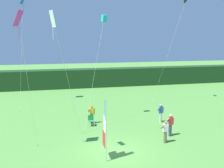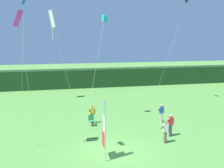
{
  "view_description": "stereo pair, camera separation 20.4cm",
  "coord_description": "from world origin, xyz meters",
  "px_view_note": "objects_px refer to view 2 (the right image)",
  "views": [
    {
      "loc": [
        -3.62,
        -15.28,
        7.35
      ],
      "look_at": [
        0.46,
        2.54,
        4.07
      ],
      "focal_mm": 41.24,
      "sensor_mm": 36.0,
      "label": 1
    },
    {
      "loc": [
        -3.43,
        -15.33,
        7.35
      ],
      "look_at": [
        0.46,
        2.54,
        4.07
      ],
      "focal_mm": 41.24,
      "sensor_mm": 36.0,
      "label": 2
    }
  ],
  "objects_px": {
    "folding_chair": "(91,120)",
    "kite_black_delta_5": "(187,0)",
    "kite_white_diamond_3": "(54,27)",
    "kite_cyan_box_4": "(104,19)",
    "kite_magenta_diamond_1": "(19,25)",
    "person_near_banner": "(92,114)",
    "kite_blue_diamond_2": "(24,6)",
    "person_far_left": "(161,113)",
    "person_far_right": "(171,125)",
    "banner_flag": "(104,131)",
    "person_mid_field": "(165,131)"
  },
  "relations": [
    {
      "from": "kite_magenta_diamond_1",
      "to": "kite_blue_diamond_2",
      "type": "relative_size",
      "value": 0.76
    },
    {
      "from": "folding_chair",
      "to": "person_mid_field",
      "type": "bearing_deg",
      "value": -46.2
    },
    {
      "from": "kite_magenta_diamond_1",
      "to": "kite_white_diamond_3",
      "type": "height_order",
      "value": "kite_magenta_diamond_1"
    },
    {
      "from": "banner_flag",
      "to": "folding_chair",
      "type": "xyz_separation_m",
      "value": [
        0.07,
        6.32,
        -1.34
      ]
    },
    {
      "from": "person_mid_field",
      "to": "person_far_left",
      "type": "bearing_deg",
      "value": 70.59
    },
    {
      "from": "banner_flag",
      "to": "kite_black_delta_5",
      "type": "relative_size",
      "value": 0.33
    },
    {
      "from": "kite_magenta_diamond_1",
      "to": "kite_blue_diamond_2",
      "type": "height_order",
      "value": "kite_blue_diamond_2"
    },
    {
      "from": "person_near_banner",
      "to": "kite_magenta_diamond_1",
      "type": "relative_size",
      "value": 0.18
    },
    {
      "from": "folding_chair",
      "to": "kite_cyan_box_4",
      "type": "bearing_deg",
      "value": 44.46
    },
    {
      "from": "kite_blue_diamond_2",
      "to": "person_far_left",
      "type": "bearing_deg",
      "value": -38.33
    },
    {
      "from": "folding_chair",
      "to": "kite_blue_diamond_2",
      "type": "height_order",
      "value": "kite_blue_diamond_2"
    },
    {
      "from": "kite_blue_diamond_2",
      "to": "kite_black_delta_5",
      "type": "height_order",
      "value": "kite_blue_diamond_2"
    },
    {
      "from": "person_mid_field",
      "to": "kite_magenta_diamond_1",
      "type": "height_order",
      "value": "kite_magenta_diamond_1"
    },
    {
      "from": "banner_flag",
      "to": "kite_black_delta_5",
      "type": "bearing_deg",
      "value": 46.45
    },
    {
      "from": "person_far_right",
      "to": "kite_magenta_diamond_1",
      "type": "bearing_deg",
      "value": -175.17
    },
    {
      "from": "kite_black_delta_5",
      "to": "kite_cyan_box_4",
      "type": "bearing_deg",
      "value": -156.52
    },
    {
      "from": "kite_magenta_diamond_1",
      "to": "kite_cyan_box_4",
      "type": "xyz_separation_m",
      "value": [
        6.23,
        5.95,
        0.82
      ]
    },
    {
      "from": "banner_flag",
      "to": "folding_chair",
      "type": "bearing_deg",
      "value": 89.41
    },
    {
      "from": "kite_white_diamond_3",
      "to": "kite_cyan_box_4",
      "type": "xyz_separation_m",
      "value": [
        4.22,
        7.08,
        0.98
      ]
    },
    {
      "from": "person_mid_field",
      "to": "kite_black_delta_5",
      "type": "distance_m",
      "value": 16.35
    },
    {
      "from": "folding_chair",
      "to": "kite_black_delta_5",
      "type": "distance_m",
      "value": 16.75
    },
    {
      "from": "folding_chair",
      "to": "kite_black_delta_5",
      "type": "xyz_separation_m",
      "value": [
        11.39,
        5.73,
        10.86
      ]
    },
    {
      "from": "folding_chair",
      "to": "kite_cyan_box_4",
      "type": "xyz_separation_m",
      "value": [
        1.43,
        1.41,
        8.41
      ]
    },
    {
      "from": "folding_chair",
      "to": "kite_white_diamond_3",
      "type": "bearing_deg",
      "value": -116.18
    },
    {
      "from": "person_far_left",
      "to": "person_far_right",
      "type": "height_order",
      "value": "person_far_right"
    },
    {
      "from": "person_mid_field",
      "to": "person_far_right",
      "type": "bearing_deg",
      "value": 50.77
    },
    {
      "from": "banner_flag",
      "to": "kite_blue_diamond_2",
      "type": "bearing_deg",
      "value": 110.72
    },
    {
      "from": "person_far_right",
      "to": "banner_flag",
      "type": "bearing_deg",
      "value": -154.65
    },
    {
      "from": "person_mid_field",
      "to": "kite_black_delta_5",
      "type": "xyz_separation_m",
      "value": [
        6.79,
        10.53,
        10.51
      ]
    },
    {
      "from": "folding_chair",
      "to": "kite_magenta_diamond_1",
      "type": "height_order",
      "value": "kite_magenta_diamond_1"
    },
    {
      "from": "folding_chair",
      "to": "kite_magenta_diamond_1",
      "type": "relative_size",
      "value": 0.1
    },
    {
      "from": "kite_cyan_box_4",
      "to": "folding_chair",
      "type": "bearing_deg",
      "value": -135.54
    },
    {
      "from": "person_far_right",
      "to": "kite_black_delta_5",
      "type": "xyz_separation_m",
      "value": [
        5.88,
        9.41,
        10.45
      ]
    },
    {
      "from": "folding_chair",
      "to": "kite_white_diamond_3",
      "type": "xyz_separation_m",
      "value": [
        -2.79,
        -5.67,
        7.43
      ]
    },
    {
      "from": "banner_flag",
      "to": "person_mid_field",
      "type": "bearing_deg",
      "value": 18.08
    },
    {
      "from": "person_far_right",
      "to": "person_far_left",
      "type": "bearing_deg",
      "value": 79.28
    },
    {
      "from": "kite_white_diamond_3",
      "to": "kite_cyan_box_4",
      "type": "relative_size",
      "value": 0.95
    },
    {
      "from": "person_far_left",
      "to": "kite_blue_diamond_2",
      "type": "xyz_separation_m",
      "value": [
        -11.96,
        9.46,
        9.87
      ]
    },
    {
      "from": "folding_chair",
      "to": "kite_blue_diamond_2",
      "type": "distance_m",
      "value": 14.82
    },
    {
      "from": "person_far_left",
      "to": "kite_white_diamond_3",
      "type": "xyz_separation_m",
      "value": [
        -8.9,
        -5.18,
        7.06
      ]
    },
    {
      "from": "banner_flag",
      "to": "kite_blue_diamond_2",
      "type": "xyz_separation_m",
      "value": [
        -5.78,
        15.29,
        8.9
      ]
    },
    {
      "from": "person_far_right",
      "to": "kite_blue_diamond_2",
      "type": "relative_size",
      "value": 0.15
    },
    {
      "from": "kite_magenta_diamond_1",
      "to": "kite_cyan_box_4",
      "type": "height_order",
      "value": "kite_cyan_box_4"
    },
    {
      "from": "kite_white_diamond_3",
      "to": "kite_black_delta_5",
      "type": "height_order",
      "value": "kite_black_delta_5"
    },
    {
      "from": "person_near_banner",
      "to": "kite_magenta_diamond_1",
      "type": "height_order",
      "value": "kite_magenta_diamond_1"
    },
    {
      "from": "person_far_left",
      "to": "kite_magenta_diamond_1",
      "type": "bearing_deg",
      "value": -159.59
    },
    {
      "from": "person_far_right",
      "to": "kite_black_delta_5",
      "type": "height_order",
      "value": "kite_black_delta_5"
    },
    {
      "from": "person_far_right",
      "to": "kite_cyan_box_4",
      "type": "height_order",
      "value": "kite_cyan_box_4"
    },
    {
      "from": "kite_magenta_diamond_1",
      "to": "kite_white_diamond_3",
      "type": "xyz_separation_m",
      "value": [
        2.0,
        -1.12,
        -0.15
      ]
    },
    {
      "from": "person_near_banner",
      "to": "folding_chair",
      "type": "xyz_separation_m",
      "value": [
        -0.14,
        -0.54,
        -0.35
      ]
    }
  ]
}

